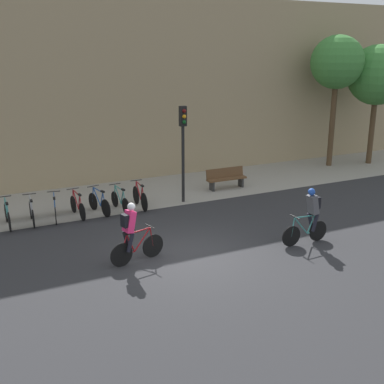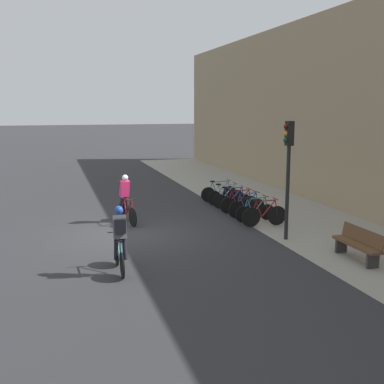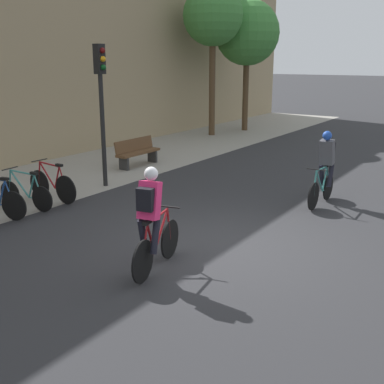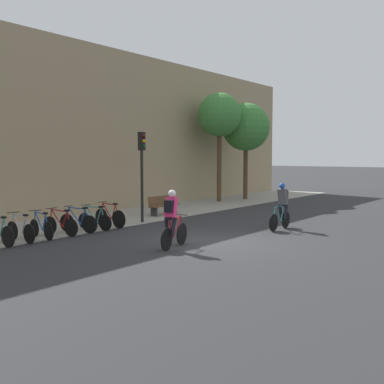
{
  "view_description": "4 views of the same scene",
  "coord_description": "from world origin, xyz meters",
  "px_view_note": "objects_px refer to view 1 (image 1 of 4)",
  "views": [
    {
      "loc": [
        -5.63,
        -11.7,
        5.79
      ],
      "look_at": [
        0.62,
        1.11,
        1.59
      ],
      "focal_mm": 45.0,
      "sensor_mm": 36.0,
      "label": 1
    },
    {
      "loc": [
        15.61,
        -2.27,
        4.23
      ],
      "look_at": [
        0.51,
        2.19,
        1.42
      ],
      "focal_mm": 45.0,
      "sensor_mm": 36.0,
      "label": 2
    },
    {
      "loc": [
        -7.35,
        -4.29,
        3.4
      ],
      "look_at": [
        0.38,
        0.86,
        0.83
      ],
      "focal_mm": 45.0,
      "sensor_mm": 36.0,
      "label": 3
    },
    {
      "loc": [
        -12.85,
        -8.73,
        2.84
      ],
      "look_at": [
        -0.04,
        0.71,
        1.6
      ],
      "focal_mm": 45.0,
      "sensor_mm": 36.0,
      "label": 4
    }
  ],
  "objects_px": {
    "parked_bike_0": "(7,216)",
    "parked_bike_6": "(140,197)",
    "parked_bike_3": "(78,206)",
    "traffic_light_pole": "(183,137)",
    "cyclist_grey": "(310,214)",
    "parked_bike_1": "(32,213)",
    "cyclist_pink": "(132,232)",
    "bench": "(226,178)",
    "parked_bike_4": "(99,203)",
    "parked_bike_5": "(120,201)",
    "parked_bike_2": "(55,210)"
  },
  "relations": [
    {
      "from": "parked_bike_0",
      "to": "parked_bike_6",
      "type": "distance_m",
      "value": 4.78
    },
    {
      "from": "parked_bike_3",
      "to": "traffic_light_pole",
      "type": "xyz_separation_m",
      "value": [
        4.19,
        -0.07,
        2.22
      ]
    },
    {
      "from": "cyclist_grey",
      "to": "parked_bike_1",
      "type": "distance_m",
      "value": 9.41
    },
    {
      "from": "cyclist_pink",
      "to": "bench",
      "type": "bearing_deg",
      "value": 41.65
    },
    {
      "from": "parked_bike_4",
      "to": "parked_bike_0",
      "type": "bearing_deg",
      "value": -180.0
    },
    {
      "from": "parked_bike_4",
      "to": "parked_bike_1",
      "type": "bearing_deg",
      "value": -179.99
    },
    {
      "from": "parked_bike_1",
      "to": "parked_bike_5",
      "type": "bearing_deg",
      "value": -0.02
    },
    {
      "from": "parked_bike_6",
      "to": "traffic_light_pole",
      "type": "bearing_deg",
      "value": -2.28
    },
    {
      "from": "cyclist_grey",
      "to": "bench",
      "type": "relative_size",
      "value": 0.98
    },
    {
      "from": "parked_bike_1",
      "to": "parked_bike_4",
      "type": "distance_m",
      "value": 2.39
    },
    {
      "from": "parked_bike_0",
      "to": "parked_bike_3",
      "type": "relative_size",
      "value": 1.02
    },
    {
      "from": "parked_bike_1",
      "to": "parked_bike_6",
      "type": "distance_m",
      "value": 3.98
    },
    {
      "from": "parked_bike_2",
      "to": "parked_bike_4",
      "type": "xyz_separation_m",
      "value": [
        1.6,
        0.0,
        0.01
      ]
    },
    {
      "from": "parked_bike_6",
      "to": "bench",
      "type": "height_order",
      "value": "parked_bike_6"
    },
    {
      "from": "parked_bike_2",
      "to": "traffic_light_pole",
      "type": "xyz_separation_m",
      "value": [
        4.99,
        -0.07,
        2.23
      ]
    },
    {
      "from": "parked_bike_5",
      "to": "parked_bike_6",
      "type": "bearing_deg",
      "value": 0.15
    },
    {
      "from": "parked_bike_0",
      "to": "parked_bike_2",
      "type": "relative_size",
      "value": 1.06
    },
    {
      "from": "cyclist_grey",
      "to": "parked_bike_6",
      "type": "relative_size",
      "value": 1.04
    },
    {
      "from": "parked_bike_3",
      "to": "parked_bike_6",
      "type": "relative_size",
      "value": 0.99
    },
    {
      "from": "parked_bike_1",
      "to": "parked_bike_5",
      "type": "relative_size",
      "value": 1.01
    },
    {
      "from": "parked_bike_3",
      "to": "parked_bike_4",
      "type": "xyz_separation_m",
      "value": [
        0.8,
        0.0,
        0.01
      ]
    },
    {
      "from": "parked_bike_0",
      "to": "parked_bike_5",
      "type": "xyz_separation_m",
      "value": [
        3.99,
        -0.0,
        -0.02
      ]
    },
    {
      "from": "parked_bike_0",
      "to": "parked_bike_4",
      "type": "xyz_separation_m",
      "value": [
        3.19,
        0.0,
        -0.0
      ]
    },
    {
      "from": "cyclist_grey",
      "to": "parked_bike_0",
      "type": "height_order",
      "value": "cyclist_grey"
    },
    {
      "from": "parked_bike_6",
      "to": "traffic_light_pole",
      "type": "distance_m",
      "value": 2.84
    },
    {
      "from": "parked_bike_1",
      "to": "parked_bike_5",
      "type": "xyz_separation_m",
      "value": [
        3.19,
        -0.0,
        -0.01
      ]
    },
    {
      "from": "parked_bike_3",
      "to": "bench",
      "type": "distance_m",
      "value": 6.73
    },
    {
      "from": "parked_bike_0",
      "to": "bench",
      "type": "bearing_deg",
      "value": 5.47
    },
    {
      "from": "parked_bike_6",
      "to": "traffic_light_pole",
      "type": "relative_size",
      "value": 0.45
    },
    {
      "from": "parked_bike_0",
      "to": "traffic_light_pole",
      "type": "height_order",
      "value": "traffic_light_pole"
    },
    {
      "from": "cyclist_grey",
      "to": "parked_bike_1",
      "type": "relative_size",
      "value": 1.07
    },
    {
      "from": "traffic_light_pole",
      "to": "parked_bike_5",
      "type": "bearing_deg",
      "value": 178.47
    },
    {
      "from": "parked_bike_4",
      "to": "parked_bike_5",
      "type": "relative_size",
      "value": 1.01
    },
    {
      "from": "cyclist_pink",
      "to": "parked_bike_6",
      "type": "height_order",
      "value": "cyclist_pink"
    },
    {
      "from": "parked_bike_3",
      "to": "parked_bike_5",
      "type": "distance_m",
      "value": 1.59
    },
    {
      "from": "parked_bike_0",
      "to": "parked_bike_5",
      "type": "distance_m",
      "value": 3.99
    },
    {
      "from": "parked_bike_4",
      "to": "traffic_light_pole",
      "type": "relative_size",
      "value": 0.44
    },
    {
      "from": "cyclist_pink",
      "to": "parked_bike_4",
      "type": "distance_m",
      "value": 4.71
    },
    {
      "from": "cyclist_pink",
      "to": "parked_bike_5",
      "type": "relative_size",
      "value": 1.09
    },
    {
      "from": "parked_bike_6",
      "to": "bench",
      "type": "relative_size",
      "value": 0.94
    },
    {
      "from": "parked_bike_5",
      "to": "traffic_light_pole",
      "type": "relative_size",
      "value": 0.43
    },
    {
      "from": "parked_bike_0",
      "to": "parked_bike_2",
      "type": "bearing_deg",
      "value": -0.02
    },
    {
      "from": "parked_bike_4",
      "to": "bench",
      "type": "distance_m",
      "value": 5.94
    },
    {
      "from": "cyclist_pink",
      "to": "parked_bike_1",
      "type": "relative_size",
      "value": 1.08
    },
    {
      "from": "parked_bike_0",
      "to": "cyclist_grey",
      "type": "bearing_deg",
      "value": -34.15
    },
    {
      "from": "cyclist_pink",
      "to": "parked_bike_1",
      "type": "distance_m",
      "value": 5.12
    },
    {
      "from": "parked_bike_2",
      "to": "parked_bike_5",
      "type": "distance_m",
      "value": 2.39
    },
    {
      "from": "parked_bike_2",
      "to": "bench",
      "type": "height_order",
      "value": "parked_bike_2"
    },
    {
      "from": "parked_bike_1",
      "to": "parked_bike_2",
      "type": "relative_size",
      "value": 1.02
    },
    {
      "from": "parked_bike_1",
      "to": "bench",
      "type": "distance_m",
      "value": 8.32
    }
  ]
}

